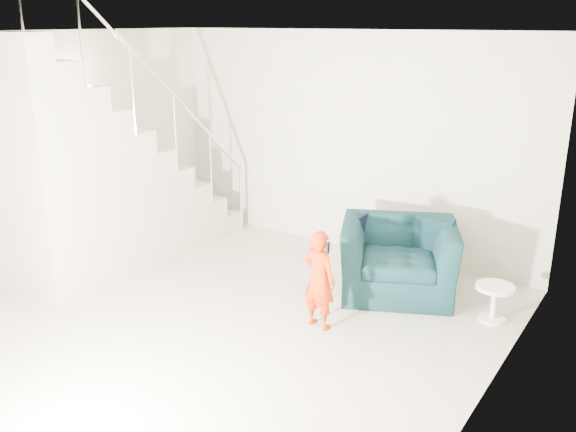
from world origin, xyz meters
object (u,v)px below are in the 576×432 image
object	(u,v)px
toddler	(319,280)
side_table	(494,297)
staircase	(100,190)
armchair	(398,258)

from	to	relation	value
toddler	side_table	size ratio (longest dim) A/B	2.62
staircase	toddler	bearing A→B (deg)	2.82
armchair	toddler	size ratio (longest dim) A/B	1.23
armchair	toddler	bearing A→B (deg)	-129.63
toddler	staircase	world-z (taller)	staircase
side_table	staircase	world-z (taller)	staircase
side_table	staircase	xyz separation A→B (m)	(-4.19, -1.19, 0.70)
armchair	side_table	size ratio (longest dim) A/B	3.21
armchair	toddler	xyz separation A→B (m)	(-0.30, -1.13, 0.10)
side_table	staircase	distance (m)	4.41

